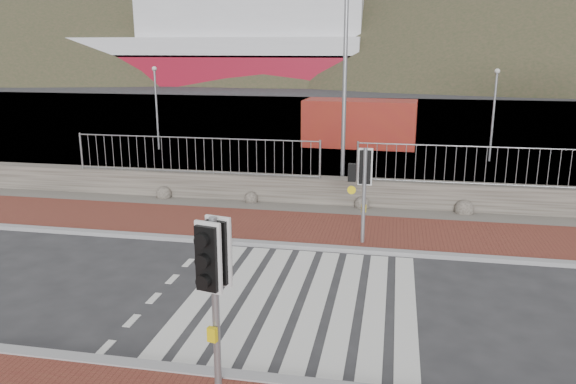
% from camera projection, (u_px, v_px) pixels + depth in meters
% --- Properties ---
extents(ground, '(220.00, 220.00, 0.00)m').
position_uv_depth(ground, '(301.00, 300.00, 11.50)').
color(ground, '#28282B').
rests_on(ground, ground).
extents(sidewalk_far, '(40.00, 3.00, 0.08)m').
position_uv_depth(sidewalk_far, '(328.00, 230.00, 15.76)').
color(sidewalk_far, brown).
rests_on(sidewalk_far, ground).
extents(kerb_near, '(40.00, 0.25, 0.12)m').
position_uv_depth(kerb_near, '(269.00, 381.00, 8.63)').
color(kerb_near, gray).
rests_on(kerb_near, ground).
extents(kerb_far, '(40.00, 0.25, 0.12)m').
position_uv_depth(kerb_far, '(321.00, 248.00, 14.34)').
color(kerb_far, gray).
rests_on(kerb_far, ground).
extents(zebra_crossing, '(4.62, 5.60, 0.01)m').
position_uv_depth(zebra_crossing, '(301.00, 300.00, 11.49)').
color(zebra_crossing, silver).
rests_on(zebra_crossing, ground).
extents(gravel_strip, '(40.00, 1.50, 0.06)m').
position_uv_depth(gravel_strip, '(335.00, 211.00, 17.67)').
color(gravel_strip, '#59544C').
rests_on(gravel_strip, ground).
extents(stone_wall, '(40.00, 0.60, 0.90)m').
position_uv_depth(stone_wall, '(338.00, 192.00, 18.32)').
color(stone_wall, '#48433B').
rests_on(stone_wall, ground).
extents(railing, '(18.07, 0.07, 1.22)m').
position_uv_depth(railing, '(339.00, 151.00, 17.84)').
color(railing, gray).
rests_on(railing, stone_wall).
extents(quay, '(120.00, 40.00, 0.50)m').
position_uv_depth(quay, '(370.00, 124.00, 38.02)').
color(quay, '#4C4C4F').
rests_on(quay, ground).
extents(water, '(220.00, 50.00, 0.05)m').
position_uv_depth(water, '(383.00, 88.00, 71.30)').
color(water, '#3F4C54').
rests_on(water, ground).
extents(ferry, '(50.00, 16.00, 20.00)m').
position_uv_depth(ferry, '(209.00, 45.00, 79.21)').
color(ferry, maroon).
rests_on(ferry, ground).
extents(hills_backdrop, '(254.00, 90.00, 100.00)m').
position_uv_depth(hills_backdrop, '(420.00, 210.00, 99.61)').
color(hills_backdrop, '#2A321E').
rests_on(hills_backdrop, ground).
extents(traffic_signal_near, '(0.44, 0.32, 2.76)m').
position_uv_depth(traffic_signal_near, '(214.00, 270.00, 7.90)').
color(traffic_signal_near, gray).
rests_on(traffic_signal_near, ground).
extents(traffic_signal_far, '(0.61, 0.22, 2.57)m').
position_uv_depth(traffic_signal_far, '(363.00, 176.00, 14.25)').
color(traffic_signal_far, gray).
rests_on(traffic_signal_far, ground).
extents(streetlight, '(1.65, 0.52, 7.85)m').
position_uv_depth(streetlight, '(349.00, 67.00, 18.09)').
color(streetlight, gray).
rests_on(streetlight, ground).
extents(shipping_container, '(5.85, 2.67, 2.39)m').
position_uv_depth(shipping_container, '(360.00, 123.00, 29.12)').
color(shipping_container, '#9D3411').
rests_on(shipping_container, ground).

